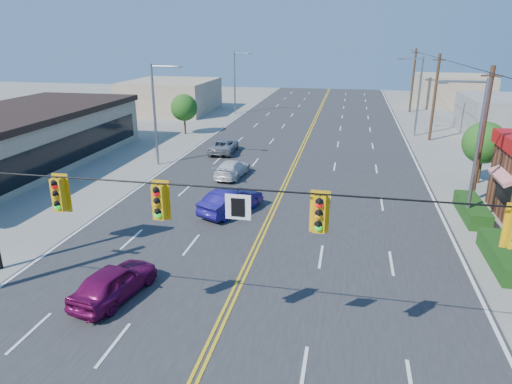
% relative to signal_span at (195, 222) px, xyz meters
% --- Properties ---
extents(ground, '(160.00, 160.00, 0.00)m').
position_rel_signal_span_xyz_m(ground, '(0.12, 0.00, -4.89)').
color(ground, gray).
rests_on(ground, ground).
extents(road, '(20.00, 120.00, 0.06)m').
position_rel_signal_span_xyz_m(road, '(0.12, 20.00, -4.86)').
color(road, '#2D2D30').
rests_on(road, ground).
extents(signal_span, '(24.32, 0.34, 9.00)m').
position_rel_signal_span_xyz_m(signal_span, '(0.00, 0.00, 0.00)').
color(signal_span, '#47301E').
rests_on(signal_span, ground).
extents(strip_mall, '(10.40, 26.40, 4.40)m').
position_rel_signal_span_xyz_m(strip_mall, '(-21.88, 18.00, -2.63)').
color(strip_mall, tan).
rests_on(strip_mall, ground).
extents(streetlight_se, '(2.55, 0.25, 8.00)m').
position_rel_signal_span_xyz_m(streetlight_se, '(10.91, 14.00, -0.37)').
color(streetlight_se, gray).
rests_on(streetlight_se, ground).
extents(streetlight_ne, '(2.55, 0.25, 8.00)m').
position_rel_signal_span_xyz_m(streetlight_ne, '(10.91, 38.00, -0.37)').
color(streetlight_ne, gray).
rests_on(streetlight_ne, ground).
extents(streetlight_sw, '(2.55, 0.25, 8.00)m').
position_rel_signal_span_xyz_m(streetlight_sw, '(-10.67, 22.00, -0.37)').
color(streetlight_sw, gray).
rests_on(streetlight_sw, ground).
extents(streetlight_nw, '(2.55, 0.25, 8.00)m').
position_rel_signal_span_xyz_m(streetlight_nw, '(-10.67, 48.00, -0.37)').
color(streetlight_nw, gray).
rests_on(streetlight_nw, ground).
extents(utility_pole_near, '(0.28, 0.28, 8.40)m').
position_rel_signal_span_xyz_m(utility_pole_near, '(12.32, 18.00, -0.69)').
color(utility_pole_near, '#47301E').
rests_on(utility_pole_near, ground).
extents(utility_pole_mid, '(0.28, 0.28, 8.40)m').
position_rel_signal_span_xyz_m(utility_pole_mid, '(12.32, 36.00, -0.69)').
color(utility_pole_mid, '#47301E').
rests_on(utility_pole_mid, ground).
extents(utility_pole_far, '(0.28, 0.28, 8.40)m').
position_rel_signal_span_xyz_m(utility_pole_far, '(12.32, 54.00, -0.69)').
color(utility_pole_far, '#47301E').
rests_on(utility_pole_far, ground).
extents(tree_kfc_rear, '(2.94, 2.94, 4.41)m').
position_rel_signal_span_xyz_m(tree_kfc_rear, '(13.62, 22.00, -1.95)').
color(tree_kfc_rear, '#47301E').
rests_on(tree_kfc_rear, ground).
extents(tree_west, '(2.80, 2.80, 4.20)m').
position_rel_signal_span_xyz_m(tree_west, '(-12.88, 34.00, -2.09)').
color(tree_west, '#47301E').
rests_on(tree_west, ground).
extents(bld_west_far, '(11.00, 12.00, 4.20)m').
position_rel_signal_span_xyz_m(bld_west_far, '(-19.88, 48.00, -2.79)').
color(bld_west_far, tan).
rests_on(bld_west_far, ground).
extents(bld_east_far, '(10.00, 10.00, 4.40)m').
position_rel_signal_span_xyz_m(bld_east_far, '(19.12, 62.00, -2.69)').
color(bld_east_far, tan).
rests_on(bld_east_far, ground).
extents(car_magenta, '(2.42, 4.34, 1.39)m').
position_rel_signal_span_xyz_m(car_magenta, '(-4.52, 2.78, -4.19)').
color(car_magenta, '#6A0B42').
rests_on(car_magenta, ground).
extents(car_blue, '(3.29, 4.70, 1.47)m').
position_rel_signal_span_xyz_m(car_blue, '(-2.27, 12.70, -4.15)').
color(car_blue, navy).
rests_on(car_blue, ground).
extents(car_white, '(2.13, 4.40, 1.24)m').
position_rel_signal_span_xyz_m(car_white, '(-4.02, 19.76, -4.27)').
color(car_white, silver).
rests_on(car_white, ground).
extents(car_silver, '(2.34, 4.64, 1.26)m').
position_rel_signal_span_xyz_m(car_silver, '(-6.57, 26.66, -4.26)').
color(car_silver, '#A3A4A8').
rests_on(car_silver, ground).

